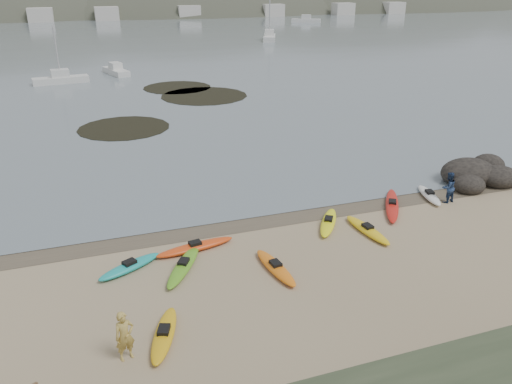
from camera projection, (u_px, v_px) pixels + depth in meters
name	position (u px, v px, depth m)	size (l,w,h in m)	color
ground	(256.00, 218.00, 26.76)	(600.00, 600.00, 0.00)	tan
wet_sand	(258.00, 220.00, 26.50)	(60.00, 60.00, 0.00)	brown
water	(88.00, 1.00, 287.64)	(1200.00, 1200.00, 0.00)	slate
kayaks	(288.00, 241.00, 23.98)	(19.61, 10.65, 0.34)	orange
person_west	(125.00, 336.00, 16.51)	(0.67, 0.44, 1.83)	tan
person_east	(448.00, 187.00, 28.29)	(0.88, 0.69, 1.81)	navy
rock_cluster	(478.00, 178.00, 31.47)	(5.28, 3.88, 1.78)	black
kelp_mats	(177.00, 101.00, 52.33)	(18.07, 23.49, 0.04)	black
moored_boats	(153.00, 37.00, 104.78)	(93.90, 79.22, 1.39)	silver
far_hills	(196.00, 49.00, 213.44)	(550.00, 135.00, 80.00)	#384235
far_town	(122.00, 13.00, 153.85)	(199.00, 5.00, 4.00)	beige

